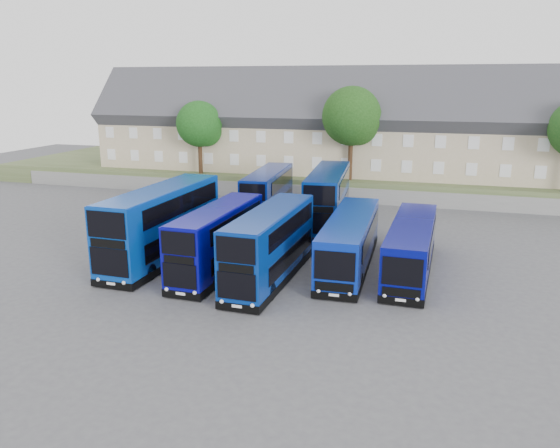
# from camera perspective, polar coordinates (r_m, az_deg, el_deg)

# --- Properties ---
(ground) EXTENTS (120.00, 120.00, 0.00)m
(ground) POSITION_cam_1_polar(r_m,az_deg,el_deg) (32.32, -3.80, -6.29)
(ground) COLOR #4D4C52
(ground) RESTS_ON ground
(retaining_wall) EXTENTS (70.00, 0.40, 1.50)m
(retaining_wall) POSITION_cam_1_polar(r_m,az_deg,el_deg) (54.43, 4.90, 3.16)
(retaining_wall) COLOR slate
(retaining_wall) RESTS_ON ground
(earth_bank) EXTENTS (80.00, 20.00, 2.00)m
(earth_bank) POSITION_cam_1_polar(r_m,az_deg,el_deg) (64.06, 6.72, 5.08)
(earth_bank) COLOR #4A5A33
(earth_bank) RESTS_ON ground
(terrace_row) EXTENTS (54.00, 10.40, 11.20)m
(terrace_row) POSITION_cam_1_polar(r_m,az_deg,el_deg) (59.45, 6.21, 9.80)
(terrace_row) COLOR tan
(terrace_row) RESTS_ON earth_bank
(dd_front_left) EXTENTS (3.09, 12.10, 4.78)m
(dd_front_left) POSITION_cam_1_polar(r_m,az_deg,el_deg) (36.87, -12.20, -0.11)
(dd_front_left) COLOR #083BA1
(dd_front_left) RESTS_ON ground
(dd_front_mid) EXTENTS (2.58, 10.17, 4.01)m
(dd_front_mid) POSITION_cam_1_polar(r_m,az_deg,el_deg) (34.02, -6.53, -1.78)
(dd_front_mid) COLOR #07078B
(dd_front_mid) RESTS_ON ground
(dd_front_right) EXTENTS (2.76, 10.68, 4.22)m
(dd_front_right) POSITION_cam_1_polar(r_m,az_deg,el_deg) (32.36, -1.02, -2.36)
(dd_front_right) COLOR navy
(dd_front_right) RESTS_ON ground
(dd_rear_left) EXTENTS (3.13, 10.51, 4.12)m
(dd_rear_left) POSITION_cam_1_polar(r_m,az_deg,el_deg) (47.11, -1.28, 2.99)
(dd_rear_left) COLOR navy
(dd_rear_left) RESTS_ON ground
(dd_rear_right) EXTENTS (3.62, 11.63, 4.55)m
(dd_rear_right) POSITION_cam_1_polar(r_m,az_deg,el_deg) (44.86, 5.01, 2.63)
(dd_rear_right) COLOR navy
(dd_rear_right) RESTS_ON ground
(coach_east_a) EXTENTS (2.87, 12.15, 3.30)m
(coach_east_a) POSITION_cam_1_polar(r_m,az_deg,el_deg) (34.98, 7.29, -1.94)
(coach_east_a) COLOR #0927A6
(coach_east_a) RESTS_ON ground
(coach_east_b) EXTENTS (2.72, 11.65, 3.17)m
(coach_east_b) POSITION_cam_1_polar(r_m,az_deg,el_deg) (34.70, 13.53, -2.49)
(coach_east_b) COLOR #060A7B
(coach_east_b) RESTS_ON ground
(tree_west) EXTENTS (4.80, 4.80, 7.65)m
(tree_west) POSITION_cam_1_polar(r_m,az_deg,el_deg) (58.87, -8.27, 10.13)
(tree_west) COLOR #382314
(tree_west) RESTS_ON earth_bank
(tree_mid) EXTENTS (5.76, 5.76, 9.18)m
(tree_mid) POSITION_cam_1_polar(r_m,az_deg,el_deg) (54.66, 7.66, 10.88)
(tree_mid) COLOR #382314
(tree_mid) RESTS_ON earth_bank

